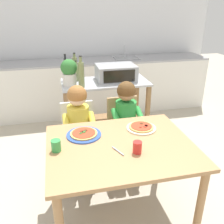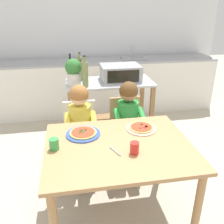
{
  "view_description": "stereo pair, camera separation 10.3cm",
  "coord_description": "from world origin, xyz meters",
  "px_view_note": "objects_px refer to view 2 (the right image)",
  "views": [
    {
      "loc": [
        -0.44,
        -1.62,
        1.78
      ],
      "look_at": [
        0.0,
        0.3,
        0.91
      ],
      "focal_mm": 39.76,
      "sensor_mm": 36.0,
      "label": 1
    },
    {
      "loc": [
        -0.34,
        -1.64,
        1.78
      ],
      "look_at": [
        0.0,
        0.3,
        0.91
      ],
      "focal_mm": 39.76,
      "sensor_mm": 36.0,
      "label": 2
    }
  ],
  "objects_px": {
    "bottle_brown_beer": "(71,70)",
    "bottle_slim_sauce": "(81,72)",
    "bottle_clear_vinegar": "(85,74)",
    "drinking_cup_red": "(134,148)",
    "pizza_plate_cream": "(141,128)",
    "dining_table": "(119,156)",
    "potted_herb_plant": "(73,71)",
    "pizza_plate_blue_rimmed": "(83,133)",
    "serving_spoon": "(115,151)",
    "kitchen_island_cart": "(110,103)",
    "toaster_oven": "(120,73)",
    "bottle_tall_green_wine": "(71,70)",
    "dining_chair_right": "(126,128)",
    "bottle_squat_spirits": "(80,67)",
    "dining_chair_left": "(81,134)",
    "child_in_green_shirt": "(129,118)",
    "child_in_yellow_shirt": "(81,123)",
    "drinking_cup_green": "(54,144)"
  },
  "relations": [
    {
      "from": "bottle_squat_spirits",
      "to": "child_in_green_shirt",
      "type": "xyz_separation_m",
      "value": [
        0.44,
        -0.9,
        -0.34
      ]
    },
    {
      "from": "bottle_brown_beer",
      "to": "dining_chair_right",
      "type": "xyz_separation_m",
      "value": [
        0.57,
        -0.63,
        -0.53
      ]
    },
    {
      "from": "dining_table",
      "to": "child_in_green_shirt",
      "type": "xyz_separation_m",
      "value": [
        0.25,
        0.65,
        0.02
      ]
    },
    {
      "from": "kitchen_island_cart",
      "to": "pizza_plate_blue_rimmed",
      "type": "relative_size",
      "value": 3.75
    },
    {
      "from": "pizza_plate_cream",
      "to": "dining_table",
      "type": "bearing_deg",
      "value": -138.58
    },
    {
      "from": "potted_herb_plant",
      "to": "bottle_brown_beer",
      "type": "bearing_deg",
      "value": 101.33
    },
    {
      "from": "bottle_tall_green_wine",
      "to": "pizza_plate_blue_rimmed",
      "type": "relative_size",
      "value": 0.94
    },
    {
      "from": "kitchen_island_cart",
      "to": "drinking_cup_red",
      "type": "xyz_separation_m",
      "value": [
        -0.06,
        -1.47,
        0.23
      ]
    },
    {
      "from": "dining_chair_left",
      "to": "kitchen_island_cart",
      "type": "bearing_deg",
      "value": 55.35
    },
    {
      "from": "bottle_slim_sauce",
      "to": "pizza_plate_blue_rimmed",
      "type": "relative_size",
      "value": 0.89
    },
    {
      "from": "drinking_cup_red",
      "to": "bottle_tall_green_wine",
      "type": "bearing_deg",
      "value": 103.95
    },
    {
      "from": "bottle_squat_spirits",
      "to": "bottle_slim_sauce",
      "type": "bearing_deg",
      "value": -87.58
    },
    {
      "from": "bottle_tall_green_wine",
      "to": "bottle_squat_spirits",
      "type": "relative_size",
      "value": 0.82
    },
    {
      "from": "child_in_green_shirt",
      "to": "pizza_plate_blue_rimmed",
      "type": "bearing_deg",
      "value": -139.33
    },
    {
      "from": "dining_chair_left",
      "to": "child_in_green_shirt",
      "type": "bearing_deg",
      "value": -9.73
    },
    {
      "from": "kitchen_island_cart",
      "to": "bottle_brown_beer",
      "type": "height_order",
      "value": "bottle_brown_beer"
    },
    {
      "from": "kitchen_island_cart",
      "to": "serving_spoon",
      "type": "bearing_deg",
      "value": -97.88
    },
    {
      "from": "child_in_yellow_shirt",
      "to": "drinking_cup_red",
      "type": "xyz_separation_m",
      "value": [
        0.35,
        -0.75,
        0.13
      ]
    },
    {
      "from": "bottle_tall_green_wine",
      "to": "potted_herb_plant",
      "type": "xyz_separation_m",
      "value": [
        0.03,
        -0.27,
        0.05
      ]
    },
    {
      "from": "bottle_brown_beer",
      "to": "dining_table",
      "type": "bearing_deg",
      "value": -77.04
    },
    {
      "from": "drinking_cup_red",
      "to": "child_in_yellow_shirt",
      "type": "bearing_deg",
      "value": 115.13
    },
    {
      "from": "dining_chair_right",
      "to": "drinking_cup_green",
      "type": "relative_size",
      "value": 9.02
    },
    {
      "from": "bottle_tall_green_wine",
      "to": "bottle_slim_sauce",
      "type": "bearing_deg",
      "value": -30.28
    },
    {
      "from": "dining_chair_left",
      "to": "potted_herb_plant",
      "type": "bearing_deg",
      "value": 93.23
    },
    {
      "from": "pizza_plate_cream",
      "to": "drinking_cup_red",
      "type": "xyz_separation_m",
      "value": [
        -0.16,
        -0.35,
        0.03
      ]
    },
    {
      "from": "bottle_brown_beer",
      "to": "bottle_slim_sauce",
      "type": "bearing_deg",
      "value": 22.84
    },
    {
      "from": "child_in_yellow_shirt",
      "to": "bottle_tall_green_wine",
      "type": "bearing_deg",
      "value": 93.69
    },
    {
      "from": "drinking_cup_green",
      "to": "bottle_clear_vinegar",
      "type": "bearing_deg",
      "value": 73.91
    },
    {
      "from": "pizza_plate_blue_rimmed",
      "to": "drinking_cup_red",
      "type": "xyz_separation_m",
      "value": [
        0.35,
        -0.35,
        0.03
      ]
    },
    {
      "from": "bottle_clear_vinegar",
      "to": "dining_chair_left",
      "type": "distance_m",
      "value": 0.7
    },
    {
      "from": "child_in_green_shirt",
      "to": "bottle_squat_spirits",
      "type": "bearing_deg",
      "value": 116.33
    },
    {
      "from": "bottle_clear_vinegar",
      "to": "dining_chair_left",
      "type": "xyz_separation_m",
      "value": [
        -0.1,
        -0.44,
        -0.54
      ]
    },
    {
      "from": "bottle_clear_vinegar",
      "to": "drinking_cup_red",
      "type": "relative_size",
      "value": 4.02
    },
    {
      "from": "bottle_slim_sauce",
      "to": "pizza_plate_blue_rimmed",
      "type": "distance_m",
      "value": 1.25
    },
    {
      "from": "dining_table",
      "to": "pizza_plate_cream",
      "type": "relative_size",
      "value": 4.39
    },
    {
      "from": "kitchen_island_cart",
      "to": "drinking_cup_red",
      "type": "bearing_deg",
      "value": -92.4
    },
    {
      "from": "kitchen_island_cart",
      "to": "pizza_plate_cream",
      "type": "relative_size",
      "value": 4.18
    },
    {
      "from": "bottle_brown_beer",
      "to": "pizza_plate_cream",
      "type": "xyz_separation_m",
      "value": [
        0.57,
        -1.18,
        -0.24
      ]
    },
    {
      "from": "bottle_brown_beer",
      "to": "dining_chair_left",
      "type": "bearing_deg",
      "value": -85.0
    },
    {
      "from": "bottle_squat_spirits",
      "to": "child_in_yellow_shirt",
      "type": "relative_size",
      "value": 0.33
    },
    {
      "from": "bottle_slim_sauce",
      "to": "bottle_squat_spirits",
      "type": "distance_m",
      "value": 0.11
    },
    {
      "from": "toaster_oven",
      "to": "serving_spoon",
      "type": "xyz_separation_m",
      "value": [
        -0.34,
        -1.45,
        -0.2
      ]
    },
    {
      "from": "bottle_slim_sauce",
      "to": "serving_spoon",
      "type": "bearing_deg",
      "value": -84.49
    },
    {
      "from": "kitchen_island_cart",
      "to": "bottle_slim_sauce",
      "type": "xyz_separation_m",
      "value": [
        -0.35,
        0.11,
        0.39
      ]
    },
    {
      "from": "bottle_squat_spirits",
      "to": "child_in_green_shirt",
      "type": "height_order",
      "value": "bottle_squat_spirits"
    },
    {
      "from": "dining_chair_right",
      "to": "child_in_yellow_shirt",
      "type": "distance_m",
      "value": 0.56
    },
    {
      "from": "dining_table",
      "to": "potted_herb_plant",
      "type": "bearing_deg",
      "value": 103.15
    },
    {
      "from": "serving_spoon",
      "to": "drinking_cup_green",
      "type": "bearing_deg",
      "value": 165.44
    },
    {
      "from": "bottle_slim_sauce",
      "to": "dining_chair_right",
      "type": "relative_size",
      "value": 0.32
    },
    {
      "from": "dining_chair_left",
      "to": "pizza_plate_cream",
      "type": "relative_size",
      "value": 3.11
    }
  ]
}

